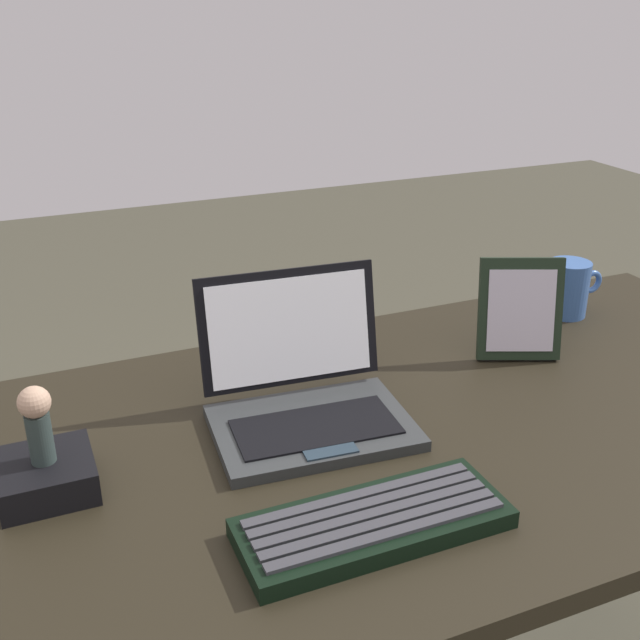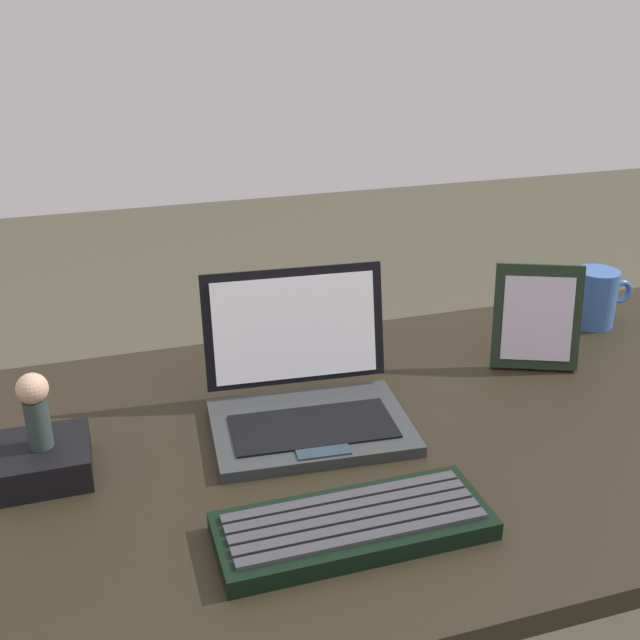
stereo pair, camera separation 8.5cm
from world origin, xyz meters
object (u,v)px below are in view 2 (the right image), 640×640
object	(u,v)px
external_keyboard	(353,525)
figurine_stand	(45,460)
laptop_front	(306,396)
coffee_mug	(595,298)
figurine	(35,406)
photo_frame	(537,318)

from	to	relation	value
external_keyboard	figurine_stand	bearing A→B (deg)	146.05
laptop_front	coffee_mug	distance (m)	0.58
external_keyboard	figurine	world-z (taller)	figurine
photo_frame	figurine	bearing A→B (deg)	-173.58
laptop_front	figurine	bearing A→B (deg)	-175.52
photo_frame	coffee_mug	size ratio (longest dim) A/B	1.45
coffee_mug	figurine	bearing A→B (deg)	-168.29
figurine_stand	laptop_front	bearing A→B (deg)	4.48
photo_frame	coffee_mug	xyz separation A→B (m)	(0.18, 0.11, -0.03)
figurine_stand	coffee_mug	distance (m)	0.91
laptop_front	photo_frame	size ratio (longest dim) A/B	1.68
figurine	coffee_mug	size ratio (longest dim) A/B	0.86
photo_frame	figurine_stand	bearing A→B (deg)	-173.58
figurine_stand	figurine	world-z (taller)	figurine
laptop_front	external_keyboard	bearing A→B (deg)	-94.23
laptop_front	external_keyboard	world-z (taller)	laptop_front
laptop_front	photo_frame	distance (m)	0.38
external_keyboard	coffee_mug	xyz separation A→B (m)	(0.58, 0.40, 0.04)
external_keyboard	photo_frame	world-z (taller)	photo_frame
external_keyboard	figurine_stand	xyz separation A→B (m)	(-0.31, 0.21, 0.01)
figurine	photo_frame	bearing A→B (deg)	6.42
figurine	coffee_mug	xyz separation A→B (m)	(0.89, 0.18, -0.05)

